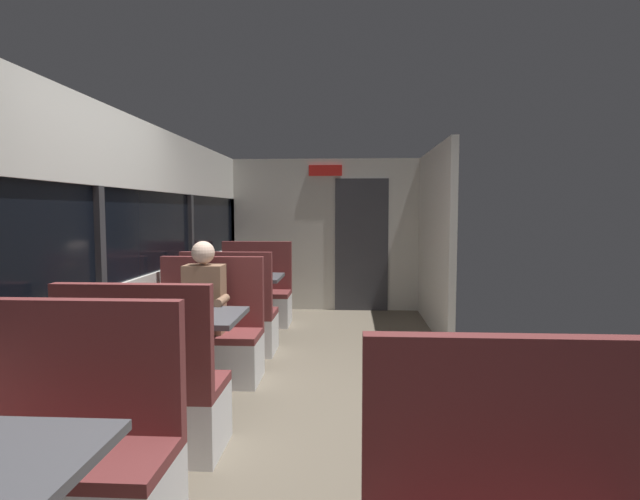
% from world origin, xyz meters
% --- Properties ---
extents(ground_plane, '(3.30, 9.20, 0.02)m').
position_xyz_m(ground_plane, '(0.00, 0.00, -0.01)').
color(ground_plane, '#665B4C').
extents(carriage_window_panel_left, '(0.09, 8.48, 2.30)m').
position_xyz_m(carriage_window_panel_left, '(-1.45, 0.00, 1.11)').
color(carriage_window_panel_left, beige).
rests_on(carriage_window_panel_left, ground_plane).
extents(carriage_end_bulkhead, '(2.90, 0.11, 2.30)m').
position_xyz_m(carriage_end_bulkhead, '(0.06, 4.19, 1.14)').
color(carriage_end_bulkhead, beige).
rests_on(carriage_end_bulkhead, ground_plane).
extents(carriage_aisle_panel_right, '(0.08, 2.40, 2.30)m').
position_xyz_m(carriage_aisle_panel_right, '(1.45, 3.00, 1.15)').
color(carriage_aisle_panel_right, beige).
rests_on(carriage_aisle_panel_right, ground_plane).
extents(bench_near_window_facing_entry, '(0.95, 0.50, 1.10)m').
position_xyz_m(bench_near_window_facing_entry, '(-0.89, -1.39, 0.33)').
color(bench_near_window_facing_entry, silver).
rests_on(bench_near_window_facing_entry, ground_plane).
extents(dining_table_mid_window, '(0.90, 0.70, 0.74)m').
position_xyz_m(dining_table_mid_window, '(-0.89, 0.17, 0.64)').
color(dining_table_mid_window, '#9E9EA3').
rests_on(dining_table_mid_window, ground_plane).
extents(bench_mid_window_facing_end, '(0.95, 0.50, 1.10)m').
position_xyz_m(bench_mid_window_facing_end, '(-0.89, -0.53, 0.33)').
color(bench_mid_window_facing_end, silver).
rests_on(bench_mid_window_facing_end, ground_plane).
extents(bench_mid_window_facing_entry, '(0.95, 0.50, 1.10)m').
position_xyz_m(bench_mid_window_facing_entry, '(-0.89, 0.87, 0.33)').
color(bench_mid_window_facing_entry, silver).
rests_on(bench_mid_window_facing_entry, ground_plane).
extents(dining_table_far_window, '(0.90, 0.70, 0.74)m').
position_xyz_m(dining_table_far_window, '(-0.89, 2.43, 0.64)').
color(dining_table_far_window, '#9E9EA3').
rests_on(dining_table_far_window, ground_plane).
extents(bench_far_window_facing_end, '(0.95, 0.50, 1.10)m').
position_xyz_m(bench_far_window_facing_end, '(-0.89, 1.73, 0.33)').
color(bench_far_window_facing_end, silver).
rests_on(bench_far_window_facing_end, ground_plane).
extents(bench_far_window_facing_entry, '(0.95, 0.50, 1.10)m').
position_xyz_m(bench_far_window_facing_entry, '(-0.89, 3.13, 0.33)').
color(bench_far_window_facing_entry, silver).
rests_on(bench_far_window_facing_entry, ground_plane).
extents(seated_passenger, '(0.47, 0.55, 1.26)m').
position_xyz_m(seated_passenger, '(-0.89, 0.80, 0.54)').
color(seated_passenger, '#26262D').
rests_on(seated_passenger, ground_plane).
extents(coffee_cup_primary, '(0.07, 0.07, 0.09)m').
position_xyz_m(coffee_cup_primary, '(-1.00, 0.02, 0.79)').
color(coffee_cup_primary, white).
rests_on(coffee_cup_primary, dining_table_mid_window).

